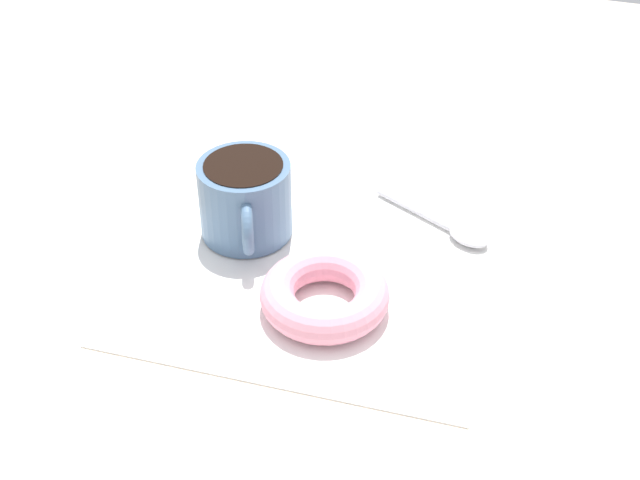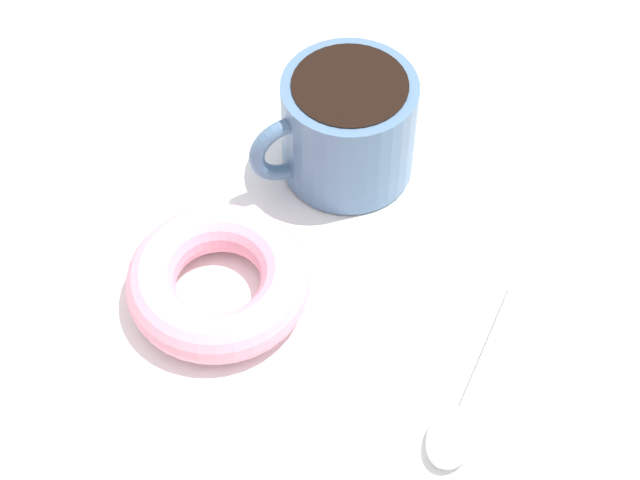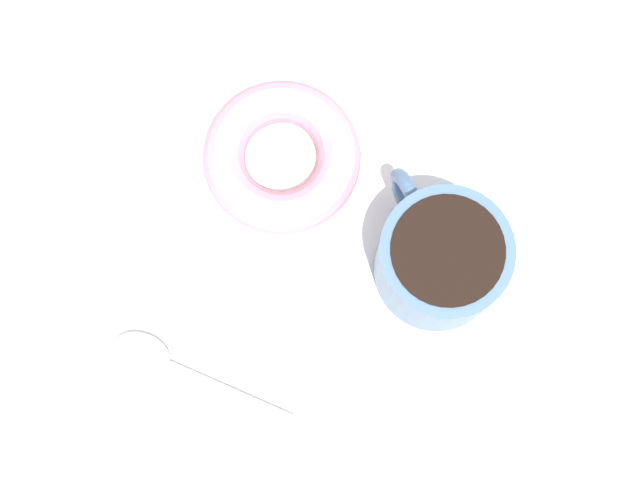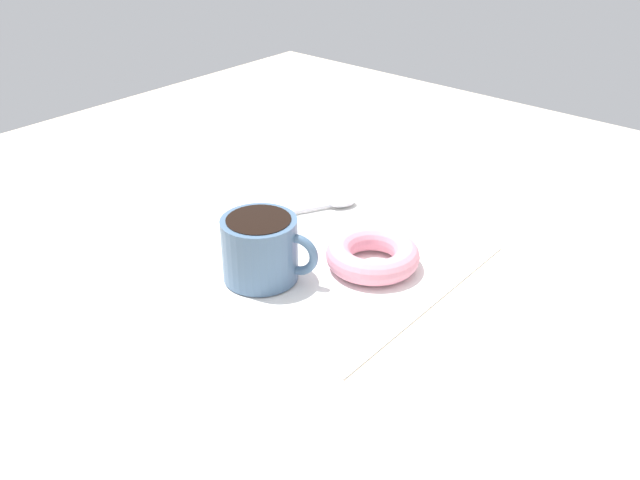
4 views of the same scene
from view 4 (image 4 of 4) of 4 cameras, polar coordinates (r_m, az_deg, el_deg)
ground_plane at (r=79.67cm, az=-0.07°, el=-1.09°), size 120.00×120.00×2.00cm
napkin at (r=76.68cm, az=0.00°, el=-1.40°), size 29.01×29.01×0.30cm
coffee_cup at (r=71.74cm, az=-4.91°, el=-0.52°), size 7.68×10.03×6.65cm
donut at (r=74.58cm, az=4.36°, el=-1.13°), size 9.83×9.83×2.66cm
spoon at (r=86.83cm, az=0.90°, el=2.89°), size 11.13×6.59×0.90cm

